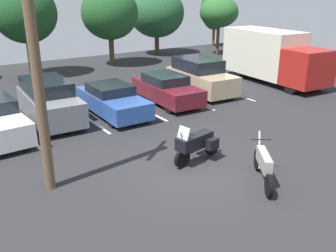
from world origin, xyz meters
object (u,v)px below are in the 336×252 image
object	(u,v)px
car_tan	(201,77)
box_truck	(272,56)
motorcycle_second	(263,165)
car_maroon	(166,89)
car_grey	(49,101)
utility_pole	(33,45)
motorcycle_touring	(196,144)
car_blue	(112,100)

from	to	relation	value
car_tan	box_truck	size ratio (longest dim) A/B	0.62
motorcycle_second	box_truck	bearing A→B (deg)	40.60
car_maroon	car_grey	bearing A→B (deg)	175.82
car_maroon	utility_pole	xyz separation A→B (m)	(-7.63, -5.30, 3.41)
car_maroon	box_truck	size ratio (longest dim) A/B	0.62
car_maroon	box_truck	bearing A→B (deg)	1.13
box_truck	car_tan	bearing A→B (deg)	176.22
car_tan	utility_pole	xyz separation A→B (m)	(-10.23, -5.81, 3.20)
motorcycle_touring	utility_pole	size ratio (longest dim) A/B	0.26
motorcycle_touring	car_maroon	distance (m)	6.98
motorcycle_second	box_truck	world-z (taller)	box_truck
box_truck	utility_pole	bearing A→B (deg)	-160.61
box_truck	motorcycle_second	bearing A→B (deg)	-139.40
car_grey	car_maroon	bearing A→B (deg)	-4.18
car_grey	box_truck	world-z (taller)	box_truck
car_grey	box_truck	bearing A→B (deg)	-1.12
box_truck	car_blue	bearing A→B (deg)	-178.41
car_grey	car_maroon	size ratio (longest dim) A/B	0.97
box_truck	utility_pole	distance (m)	16.63
car_tan	utility_pole	distance (m)	12.19
motorcycle_second	car_maroon	world-z (taller)	car_maroon
car_tan	utility_pole	world-z (taller)	utility_pole
car_tan	motorcycle_touring	bearing A→B (deg)	-129.57
motorcycle_touring	car_tan	bearing A→B (deg)	50.43
motorcycle_touring	motorcycle_second	bearing A→B (deg)	-70.40
box_truck	motorcycle_touring	bearing A→B (deg)	-149.40
car_grey	car_tan	size ratio (longest dim) A/B	0.97
car_blue	car_maroon	size ratio (longest dim) A/B	1.00
car_grey	box_truck	size ratio (longest dim) A/B	0.60
car_blue	utility_pole	xyz separation A→B (m)	(-4.53, -5.16, 3.45)
car_grey	car_blue	bearing A→B (deg)	-11.98
car_blue	car_maroon	distance (m)	3.10
motorcycle_touring	car_blue	xyz separation A→B (m)	(-0.08, 6.14, 0.03)
car_maroon	box_truck	distance (m)	7.94
motorcycle_second	car_maroon	distance (m)	8.80
utility_pole	motorcycle_touring	bearing A→B (deg)	-12.11
car_grey	car_tan	distance (m)	8.39
car_blue	box_truck	bearing A→B (deg)	1.59
motorcycle_touring	car_maroon	bearing A→B (deg)	64.37
motorcycle_touring	car_grey	xyz separation A→B (m)	(-2.77, 6.72, 0.26)
motorcycle_second	car_maroon	size ratio (longest dim) A/B	0.43
car_tan	car_blue	bearing A→B (deg)	-173.45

